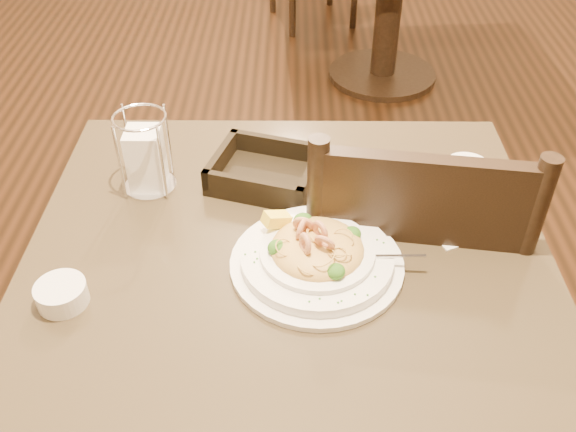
{
  "coord_description": "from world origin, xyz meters",
  "views": [
    {
      "loc": [
        0.01,
        -0.78,
        1.49
      ],
      "look_at": [
        0.0,
        0.02,
        0.82
      ],
      "focal_mm": 40.0,
      "sensor_mm": 36.0,
      "label": 1
    }
  ],
  "objects_px": {
    "bread_basket": "(265,173)",
    "butter_ramekin": "(62,294)",
    "main_table": "(288,349)",
    "dining_chair_near": "(403,284)",
    "napkin_caddy": "(146,157)",
    "pasta_bowl": "(317,254)",
    "side_plate": "(402,180)",
    "drink_glass": "(461,195)"
  },
  "relations": [
    {
      "from": "dining_chair_near",
      "to": "side_plate",
      "type": "relative_size",
      "value": 6.39
    },
    {
      "from": "drink_glass",
      "to": "pasta_bowl",
      "type": "bearing_deg",
      "value": -156.02
    },
    {
      "from": "drink_glass",
      "to": "bread_basket",
      "type": "height_order",
      "value": "drink_glass"
    },
    {
      "from": "drink_glass",
      "to": "dining_chair_near",
      "type": "bearing_deg",
      "value": 122.24
    },
    {
      "from": "drink_glass",
      "to": "side_plate",
      "type": "relative_size",
      "value": 1.03
    },
    {
      "from": "main_table",
      "to": "side_plate",
      "type": "relative_size",
      "value": 6.18
    },
    {
      "from": "side_plate",
      "to": "bread_basket",
      "type": "bearing_deg",
      "value": 179.56
    },
    {
      "from": "dining_chair_near",
      "to": "drink_glass",
      "type": "bearing_deg",
      "value": 130.25
    },
    {
      "from": "dining_chair_near",
      "to": "butter_ramekin",
      "type": "xyz_separation_m",
      "value": [
        -0.6,
        -0.28,
        0.26
      ]
    },
    {
      "from": "dining_chair_near",
      "to": "pasta_bowl",
      "type": "relative_size",
      "value": 2.9
    },
    {
      "from": "pasta_bowl",
      "to": "napkin_caddy",
      "type": "distance_m",
      "value": 0.39
    },
    {
      "from": "main_table",
      "to": "drink_glass",
      "type": "distance_m",
      "value": 0.43
    },
    {
      "from": "drink_glass",
      "to": "napkin_caddy",
      "type": "height_order",
      "value": "napkin_caddy"
    },
    {
      "from": "pasta_bowl",
      "to": "main_table",
      "type": "bearing_deg",
      "value": 163.83
    },
    {
      "from": "pasta_bowl",
      "to": "butter_ramekin",
      "type": "xyz_separation_m",
      "value": [
        -0.4,
        -0.08,
        -0.01
      ]
    },
    {
      "from": "dining_chair_near",
      "to": "napkin_caddy",
      "type": "bearing_deg",
      "value": 5.95
    },
    {
      "from": "pasta_bowl",
      "to": "napkin_caddy",
      "type": "bearing_deg",
      "value": 145.22
    },
    {
      "from": "side_plate",
      "to": "drink_glass",
      "type": "bearing_deg",
      "value": -56.47
    },
    {
      "from": "napkin_caddy",
      "to": "butter_ramekin",
      "type": "relative_size",
      "value": 1.97
    },
    {
      "from": "napkin_caddy",
      "to": "side_plate",
      "type": "height_order",
      "value": "napkin_caddy"
    },
    {
      "from": "bread_basket",
      "to": "butter_ramekin",
      "type": "distance_m",
      "value": 0.44
    },
    {
      "from": "drink_glass",
      "to": "bread_basket",
      "type": "xyz_separation_m",
      "value": [
        -0.35,
        0.13,
        -0.04
      ]
    },
    {
      "from": "main_table",
      "to": "napkin_caddy",
      "type": "height_order",
      "value": "napkin_caddy"
    },
    {
      "from": "dining_chair_near",
      "to": "drink_glass",
      "type": "xyz_separation_m",
      "value": [
        0.06,
        -0.09,
        0.31
      ]
    },
    {
      "from": "butter_ramekin",
      "to": "main_table",
      "type": "bearing_deg",
      "value": 15.64
    },
    {
      "from": "main_table",
      "to": "napkin_caddy",
      "type": "relative_size",
      "value": 5.7
    },
    {
      "from": "dining_chair_near",
      "to": "butter_ramekin",
      "type": "height_order",
      "value": "dining_chair_near"
    },
    {
      "from": "dining_chair_near",
      "to": "pasta_bowl",
      "type": "bearing_deg",
      "value": 53.29
    },
    {
      "from": "main_table",
      "to": "pasta_bowl",
      "type": "distance_m",
      "value": 0.27
    },
    {
      "from": "bread_basket",
      "to": "napkin_caddy",
      "type": "xyz_separation_m",
      "value": [
        -0.22,
        -0.02,
        0.05
      ]
    },
    {
      "from": "side_plate",
      "to": "butter_ramekin",
      "type": "relative_size",
      "value": 1.82
    },
    {
      "from": "pasta_bowl",
      "to": "drink_glass",
      "type": "distance_m",
      "value": 0.28
    },
    {
      "from": "main_table",
      "to": "drink_glass",
      "type": "bearing_deg",
      "value": 18.22
    },
    {
      "from": "napkin_caddy",
      "to": "bread_basket",
      "type": "bearing_deg",
      "value": 4.95
    },
    {
      "from": "dining_chair_near",
      "to": "pasta_bowl",
      "type": "xyz_separation_m",
      "value": [
        -0.2,
        -0.2,
        0.27
      ]
    },
    {
      "from": "dining_chair_near",
      "to": "bread_basket",
      "type": "xyz_separation_m",
      "value": [
        -0.29,
        0.04,
        0.26
      ]
    },
    {
      "from": "dining_chair_near",
      "to": "butter_ramekin",
      "type": "relative_size",
      "value": 11.61
    },
    {
      "from": "butter_ramekin",
      "to": "pasta_bowl",
      "type": "bearing_deg",
      "value": 11.98
    },
    {
      "from": "main_table",
      "to": "bread_basket",
      "type": "relative_size",
      "value": 3.84
    },
    {
      "from": "bread_basket",
      "to": "side_plate",
      "type": "bearing_deg",
      "value": -0.44
    },
    {
      "from": "bread_basket",
      "to": "napkin_caddy",
      "type": "distance_m",
      "value": 0.23
    },
    {
      "from": "main_table",
      "to": "dining_chair_near",
      "type": "relative_size",
      "value": 0.97
    }
  ]
}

